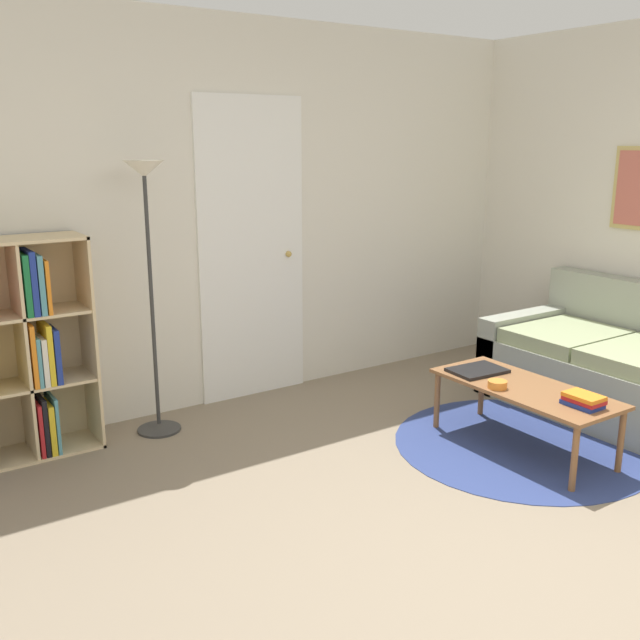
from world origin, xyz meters
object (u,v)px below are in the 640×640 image
bowl (497,384)px  coffee_table (524,392)px  laptop (477,370)px  floor_lamp (147,225)px  couch (616,369)px

bowl → coffee_table: bearing=-22.9°
laptop → bowl: (-0.12, -0.28, 0.01)m
coffee_table → bowl: bowl is taller
bowl → floor_lamp: bearing=137.7°
bowl → couch: bearing=0.9°
coffee_table → bowl: (-0.16, 0.07, 0.06)m
coffee_table → laptop: laptop is taller
couch → coffee_table: size_ratio=1.39×
floor_lamp → laptop: bearing=-34.1°
floor_lamp → coffee_table: floor_lamp is taller
couch → coffee_table: (-1.03, -0.09, 0.07)m
laptop → floor_lamp: bearing=145.9°
floor_lamp → coffee_table: (1.71, -1.47, -0.95)m
couch → laptop: size_ratio=4.43×
floor_lamp → coffee_table: bearing=-40.8°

